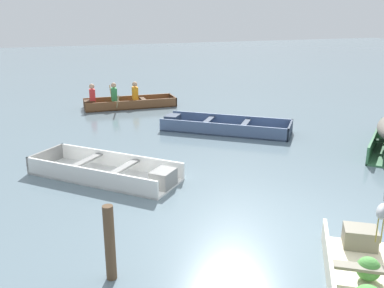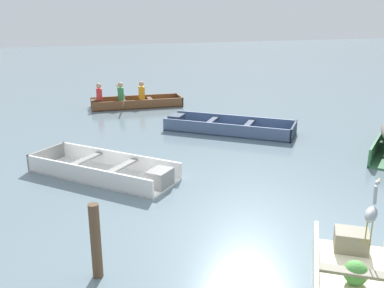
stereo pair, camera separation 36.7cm
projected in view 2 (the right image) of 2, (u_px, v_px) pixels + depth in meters
name	position (u px, v px, depth m)	size (l,w,h in m)	color
ground_plane	(276.00, 238.00, 6.34)	(80.00, 80.00, 0.00)	slate
skiff_white_mid_moored	(108.00, 171.00, 8.67)	(2.91, 3.00, 0.36)	white
skiff_slate_blue_far_moored	(224.00, 127.00, 12.02)	(3.45, 3.14, 0.35)	#475B7F
rowboat_wooden_brown_with_crew	(130.00, 101.00, 15.10)	(3.23, 2.22, 0.89)	brown
heron_on_dinghy	(372.00, 212.00, 5.25)	(0.41, 0.34, 0.84)	olive
mooring_post	(96.00, 241.00, 5.28)	(0.13, 0.13, 1.00)	brown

